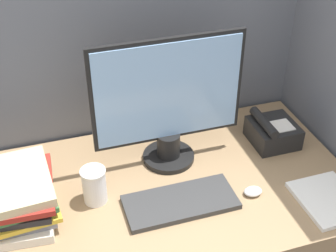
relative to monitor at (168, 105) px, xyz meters
name	(u,v)px	position (x,y,z in m)	size (l,w,h in m)	color
cubicle_panel_rear	(132,108)	(-0.07, 0.28, -0.17)	(1.77, 0.04, 1.67)	slate
cubicle_panel_right	(336,130)	(0.65, -0.12, -0.17)	(0.04, 0.84, 1.67)	slate
monitor	(168,105)	(0.00, 0.00, 0.00)	(0.55, 0.20, 0.50)	black
keyboard	(180,202)	(-0.04, -0.25, -0.23)	(0.38, 0.17, 0.02)	#333333
mouse	(253,191)	(0.22, -0.28, -0.23)	(0.07, 0.05, 0.03)	silver
coffee_cup	(94,185)	(-0.31, -0.14, -0.17)	(0.09, 0.09, 0.13)	white
book_stack	(20,197)	(-0.55, -0.14, -0.16)	(0.26, 0.31, 0.16)	silver
desk_telephone	(272,132)	(0.43, -0.02, -0.19)	(0.17, 0.18, 0.12)	black
paper_pile	(328,200)	(0.45, -0.39, -0.23)	(0.20, 0.24, 0.02)	white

